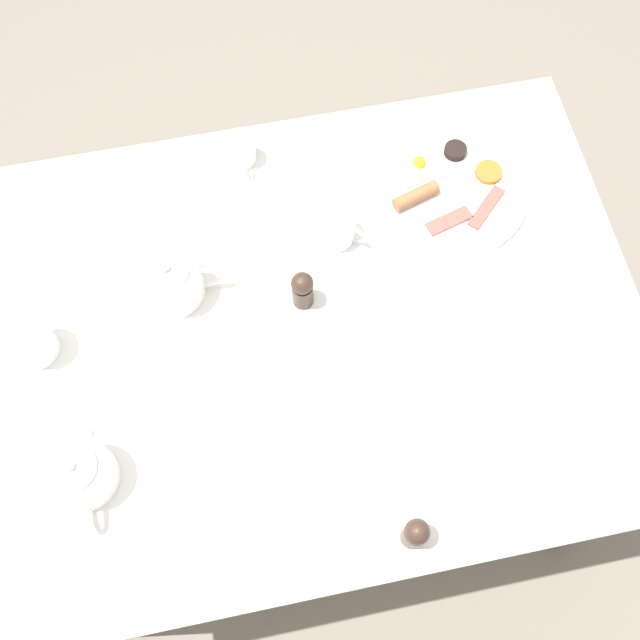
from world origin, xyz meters
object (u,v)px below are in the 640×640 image
object	(u,v)px
teacup_with_saucer_left	(335,230)
pepper_grinder	(302,289)
teapot_far	(172,281)
salt_grinder	(415,534)
teapot_near	(80,474)
fork_by_plate	(539,288)
spoon_for_tea	(632,415)
knife_by_plate	(253,467)
breakfast_plate	(450,187)
creamer_jug	(242,150)
water_glass_tall	(29,340)

from	to	relation	value
teacup_with_saucer_left	pepper_grinder	distance (m)	0.15
teapot_far	salt_grinder	size ratio (longest dim) A/B	2.06
teapot_near	teapot_far	xyz separation A→B (m)	(-0.33, 0.20, 0.00)
salt_grinder	fork_by_plate	distance (m)	0.54
teapot_far	spoon_for_tea	size ratio (longest dim) A/B	1.42
knife_by_plate	breakfast_plate	bearing A→B (deg)	134.82
teapot_near	knife_by_plate	xyz separation A→B (m)	(0.04, 0.29, -0.05)
teapot_far	pepper_grinder	bearing A→B (deg)	167.84
salt_grinder	creamer_jug	bearing A→B (deg)	-168.90
teacup_with_saucer_left	spoon_for_tea	size ratio (longest dim) A/B	1.00
salt_grinder	fork_by_plate	world-z (taller)	salt_grinder
breakfast_plate	creamer_jug	xyz separation A→B (m)	(-0.15, -0.40, 0.03)
creamer_jug	spoon_for_tea	world-z (taller)	creamer_jug
spoon_for_tea	water_glass_tall	bearing A→B (deg)	-108.06
water_glass_tall	spoon_for_tea	bearing A→B (deg)	71.94
teapot_near	knife_by_plate	size ratio (longest dim) A/B	1.01
salt_grinder	spoon_for_tea	size ratio (longest dim) A/B	0.69
water_glass_tall	fork_by_plate	xyz separation A→B (m)	(0.06, 0.95, -0.05)
breakfast_plate	knife_by_plate	size ratio (longest dim) A/B	1.59
creamer_jug	pepper_grinder	world-z (taller)	pepper_grinder
breakfast_plate	salt_grinder	distance (m)	0.70
teacup_with_saucer_left	water_glass_tall	xyz separation A→B (m)	(0.13, -0.59, 0.02)
teacup_with_saucer_left	water_glass_tall	bearing A→B (deg)	-78.01
salt_grinder	spoon_for_tea	world-z (taller)	salt_grinder
teapot_near	pepper_grinder	xyz separation A→B (m)	(-0.26, 0.43, 0.00)
teapot_near	pepper_grinder	distance (m)	0.50
creamer_jug	salt_grinder	bearing A→B (deg)	11.10
creamer_jug	spoon_for_tea	distance (m)	0.91
breakfast_plate	teapot_far	size ratio (longest dim) A/B	1.59
salt_grinder	water_glass_tall	bearing A→B (deg)	-127.83
teapot_near	spoon_for_tea	size ratio (longest dim) A/B	1.41
teacup_with_saucer_left	fork_by_plate	distance (m)	0.41
teapot_far	knife_by_plate	distance (m)	0.38
breakfast_plate	creamer_jug	size ratio (longest dim) A/B	3.87
teacup_with_saucer_left	water_glass_tall	distance (m)	0.60
spoon_for_tea	pepper_grinder	bearing A→B (deg)	-122.41
salt_grinder	knife_by_plate	xyz separation A→B (m)	(-0.17, -0.24, -0.05)
teacup_with_saucer_left	teapot_far	bearing A→B (deg)	-80.03
teacup_with_saucer_left	salt_grinder	size ratio (longest dim) A/B	1.45
creamer_jug	pepper_grinder	xyz separation A→B (m)	(0.34, 0.06, 0.02)
teacup_with_saucer_left	knife_by_plate	world-z (taller)	teacup_with_saucer_left
teapot_far	teacup_with_saucer_left	distance (m)	0.33
teapot_far	fork_by_plate	distance (m)	0.70
salt_grinder	knife_by_plate	distance (m)	0.30
pepper_grinder	knife_by_plate	world-z (taller)	pepper_grinder
breakfast_plate	fork_by_plate	distance (m)	0.27
teacup_with_saucer_left	spoon_for_tea	xyz separation A→B (m)	(0.46, 0.45, -0.03)
pepper_grinder	water_glass_tall	bearing A→B (deg)	-89.80
teapot_near	knife_by_plate	world-z (taller)	teapot_near
teapot_far	spoon_for_tea	bearing A→B (deg)	155.78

